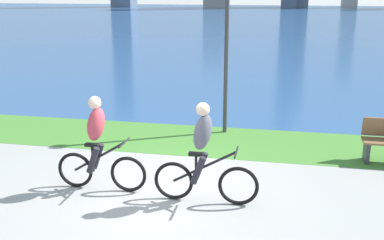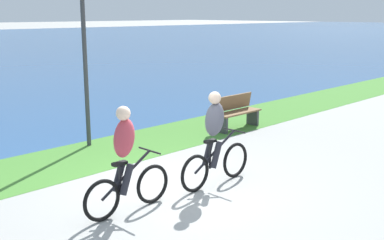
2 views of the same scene
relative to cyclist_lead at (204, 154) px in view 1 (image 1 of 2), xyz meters
The scene contains 6 objects.
ground_plane 1.18m from the cyclist_lead, 159.59° to the left, with size 300.00×300.00×0.00m, color #9E9E99.
grass_strip_bayside 3.33m from the cyclist_lead, 103.95° to the left, with size 120.00×2.21×0.01m, color #478433.
bay_water_surface 44.35m from the cyclist_lead, 91.00° to the left, with size 300.00×80.21×0.00m, color #2D568C.
cyclist_lead is the anchor object (origin of this frame).
cyclist_trailing 1.88m from the cyclist_lead, behind, with size 1.64×0.52×1.69m.
lamppost_tall 4.17m from the cyclist_lead, 91.90° to the left, with size 0.28×0.28×3.65m.
Camera 1 is at (1.94, -7.16, 3.46)m, focal length 42.86 mm.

